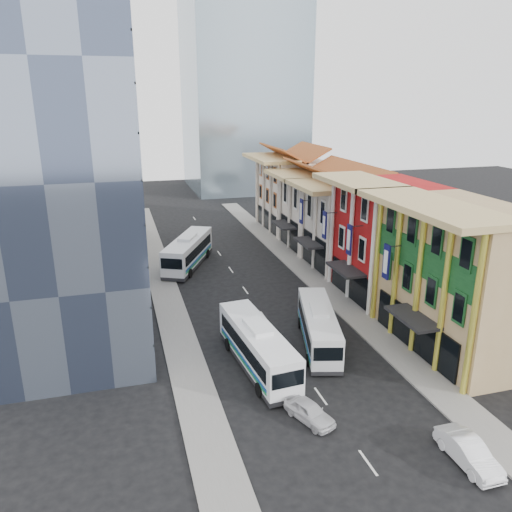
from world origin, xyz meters
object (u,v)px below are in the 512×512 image
object	(u,v)px
bus_left_near	(257,346)
shophouse_tan	(463,279)
bus_left_far	(188,251)
office_tower	(62,160)
sedan_left	(309,411)
sedan_right	(468,452)
bus_right	(319,326)

from	to	relation	value
bus_left_near	shophouse_tan	bearing A→B (deg)	-8.41
bus_left_near	bus_left_far	xyz separation A→B (m)	(-1.54, 25.77, 0.13)
office_tower	sedan_left	bearing A→B (deg)	-53.22
shophouse_tan	office_tower	size ratio (longest dim) A/B	0.47
bus_left_near	sedan_right	distance (m)	16.20
bus_right	sedan_left	bearing A→B (deg)	-100.54
shophouse_tan	sedan_right	world-z (taller)	shophouse_tan
shophouse_tan	bus_right	world-z (taller)	shophouse_tan
shophouse_tan	bus_left_far	xyz separation A→B (m)	(-18.74, 26.82, -4.02)
office_tower	bus_left_near	world-z (taller)	office_tower
office_tower	bus_right	distance (m)	26.14
bus_left_near	office_tower	bearing A→B (deg)	131.86
bus_right	sedan_left	distance (m)	10.64
sedan_left	bus_right	bearing A→B (deg)	42.39
bus_left_near	bus_right	world-z (taller)	bus_left_near
sedan_left	sedan_right	bearing A→B (deg)	-62.44
bus_left_far	sedan_right	distance (m)	40.72
shophouse_tan	bus_left_near	xyz separation A→B (m)	(-17.21, 1.05, -4.15)
shophouse_tan	office_tower	distance (m)	35.19
shophouse_tan	sedan_left	bearing A→B (deg)	-158.18
bus_right	bus_left_near	bearing A→B (deg)	-145.01
bus_right	sedan_left	size ratio (longest dim) A/B	2.80
office_tower	sedan_right	world-z (taller)	office_tower
bus_left_far	bus_right	world-z (taller)	bus_left_far
shophouse_tan	bus_left_near	distance (m)	17.73
bus_left_near	bus_left_far	distance (m)	25.82
shophouse_tan	bus_left_near	world-z (taller)	shophouse_tan
shophouse_tan	sedan_right	xyz separation A→B (m)	(-8.50, -12.57, -5.25)
bus_left_far	bus_right	size ratio (longest dim) A/B	1.14
bus_left_far	bus_right	bearing A→B (deg)	-46.51
shophouse_tan	bus_left_near	size ratio (longest dim) A/B	1.21
bus_right	sedan_right	size ratio (longest dim) A/B	2.39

